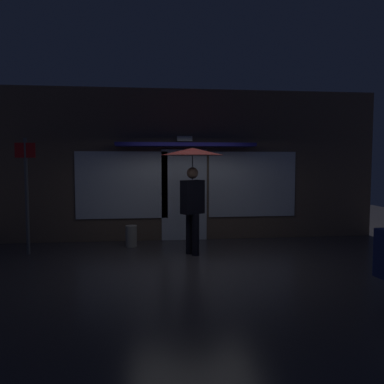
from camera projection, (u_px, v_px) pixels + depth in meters
name	position (u px, v px, depth m)	size (l,w,h in m)	color
ground_plane	(195.00, 262.00, 7.49)	(18.00, 18.00, 0.00)	#38353A
building_facade	(184.00, 166.00, 9.66)	(9.66, 1.00, 3.65)	brown
person_with_umbrella	(192.00, 171.00, 7.97)	(1.27, 1.27, 2.18)	black
street_sign_post	(27.00, 189.00, 8.00)	(0.40, 0.07, 2.39)	#595B60
sidewalk_bollard	(131.00, 236.00, 8.84)	(0.25, 0.25, 0.48)	#9E998E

